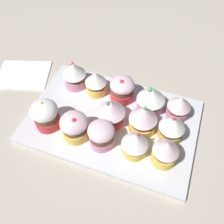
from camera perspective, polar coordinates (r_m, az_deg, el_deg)
ground_plane at (r=60.82cm, az=0.00°, el=-3.21°), size 180.00×180.00×3.00cm
baking_tray at (r=59.08cm, az=0.00°, el=-2.09°), size 39.75×26.15×1.20cm
cupcake_0 at (r=56.69cm, az=-15.25°, el=-0.57°), size 6.11×6.11×7.67cm
cupcake_1 at (r=53.87cm, az=-8.73°, el=-3.32°), size 6.04×6.04×7.30cm
cupcake_2 at (r=52.40cm, az=-2.52°, el=-5.25°), size 5.73×5.73×6.55cm
cupcake_3 at (r=51.32cm, az=5.36°, el=-7.26°), size 5.67×5.67×6.93cm
cupcake_4 at (r=51.32cm, az=12.30°, el=-9.02°), size 5.40×5.40×6.91cm
cupcake_5 at (r=55.16cm, az=-0.32°, el=0.04°), size 6.52×6.52×7.49cm
cupcake_6 at (r=54.07cm, az=7.17°, el=-1.77°), size 6.30×6.30×8.18cm
cupcake_7 at (r=54.30cm, az=13.61°, el=-3.94°), size 5.63×5.63×7.19cm
cupcake_8 at (r=63.61cm, az=-8.79°, el=8.65°), size 6.02×6.02×7.77cm
cupcake_9 at (r=61.71cm, az=-3.77°, el=6.86°), size 5.42×5.42×6.69cm
cupcake_10 at (r=60.15cm, az=2.18°, el=5.42°), size 5.94×5.94×7.08cm
cupcake_11 at (r=58.47cm, az=9.02°, el=3.01°), size 6.73×6.73×7.29cm
cupcake_12 at (r=58.85cm, az=15.29°, el=1.25°), size 5.41×5.41×6.45cm
napkin at (r=74.05cm, az=-19.97°, el=8.18°), size 17.02×15.28×0.60cm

